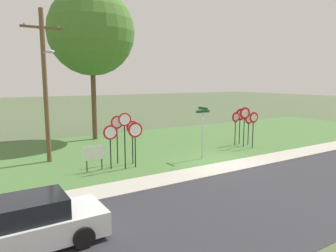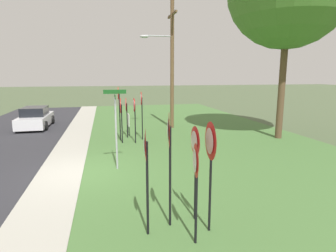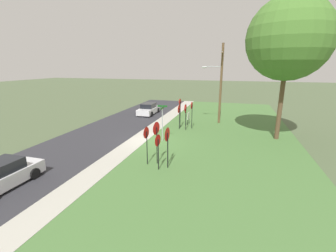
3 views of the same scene
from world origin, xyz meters
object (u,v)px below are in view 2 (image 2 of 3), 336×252
(stop_sign_near_left, at_px, (119,102))
(yield_sign_near_left, at_px, (145,157))
(street_name_post, at_px, (116,123))
(parked_hatchback_near, at_px, (35,118))
(stop_sign_far_left, at_px, (126,109))
(yield_sign_far_left, at_px, (195,171))
(yield_sign_far_right, at_px, (210,150))
(notice_board, at_px, (128,121))
(yield_sign_center, at_px, (169,141))
(yield_sign_near_right, at_px, (195,151))
(stop_sign_far_center, at_px, (141,105))
(stop_sign_near_right, at_px, (121,110))
(stop_sign_far_right, at_px, (134,111))
(utility_pole, at_px, (170,60))

(stop_sign_near_left, height_order, yield_sign_near_left, stop_sign_near_left)
(street_name_post, height_order, parked_hatchback_near, street_name_post)
(street_name_post, bearing_deg, parked_hatchback_near, -153.52)
(street_name_post, bearing_deg, stop_sign_far_left, 171.22)
(yield_sign_far_left, distance_m, yield_sign_far_right, 0.66)
(stop_sign_near_left, height_order, notice_board, stop_sign_near_left)
(yield_sign_center, bearing_deg, yield_sign_far_right, 74.27)
(yield_sign_near_right, bearing_deg, stop_sign_far_center, -178.04)
(yield_sign_far_right, bearing_deg, notice_board, -170.81)
(stop_sign_near_right, distance_m, stop_sign_far_right, 0.69)
(stop_sign_far_left, distance_m, notice_board, 1.15)
(stop_sign_near_left, distance_m, stop_sign_far_left, 0.86)
(yield_sign_near_left, relative_size, yield_sign_far_left, 1.11)
(stop_sign_near_left, relative_size, stop_sign_far_left, 1.28)
(stop_sign_far_center, height_order, yield_sign_near_right, stop_sign_far_center)
(utility_pole, bearing_deg, stop_sign_far_center, -36.74)
(street_name_post, relative_size, utility_pole, 0.36)
(stop_sign_far_left, bearing_deg, utility_pole, 133.63)
(stop_sign_near_left, relative_size, yield_sign_far_left, 1.33)
(stop_sign_near_right, distance_m, street_name_post, 4.05)
(stop_sign_far_left, bearing_deg, yield_sign_near_right, 10.83)
(stop_sign_far_left, bearing_deg, parked_hatchback_near, -123.46)
(stop_sign_far_center, xyz_separation_m, yield_sign_far_right, (9.31, 0.26, 0.01))
(stop_sign_far_left, height_order, parked_hatchback_near, stop_sign_far_left)
(stop_sign_far_center, relative_size, utility_pole, 0.32)
(stop_sign_far_left, xyz_separation_m, utility_pole, (-2.38, 3.04, 2.80))
(stop_sign_far_center, bearing_deg, stop_sign_near_right, -61.35)
(stop_sign_far_center, height_order, yield_sign_far_right, stop_sign_far_center)
(yield_sign_near_left, bearing_deg, stop_sign_near_left, -172.63)
(yield_sign_far_left, relative_size, notice_board, 1.73)
(stop_sign_near_left, bearing_deg, yield_sign_near_left, 5.28)
(stop_sign_far_center, xyz_separation_m, utility_pole, (-3.06, 2.28, 2.55))
(stop_sign_near_right, height_order, yield_sign_near_left, yield_sign_near_left)
(stop_sign_far_center, height_order, parked_hatchback_near, stop_sign_far_center)
(yield_sign_center, bearing_deg, notice_board, -168.31)
(yield_sign_center, bearing_deg, yield_sign_near_right, 114.05)
(stop_sign_near_right, xyz_separation_m, stop_sign_far_left, (-1.20, 0.37, -0.08))
(parked_hatchback_near, bearing_deg, yield_sign_center, 22.35)
(yield_sign_center, bearing_deg, stop_sign_far_center, -172.14)
(stop_sign_far_right, bearing_deg, stop_sign_near_left, -136.49)
(stop_sign_near_right, bearing_deg, yield_sign_far_left, 9.78)
(stop_sign_near_right, xyz_separation_m, stop_sign_far_right, (0.16, 0.67, -0.02))
(yield_sign_far_right, distance_m, street_name_post, 5.09)
(notice_board, bearing_deg, stop_sign_near_right, -15.41)
(stop_sign_far_right, relative_size, yield_sign_near_left, 0.97)
(stop_sign_near_left, distance_m, parked_hatchback_near, 7.66)
(stop_sign_near_right, distance_m, utility_pole, 5.65)
(stop_sign_far_right, height_order, utility_pole, utility_pole)
(utility_pole, bearing_deg, parked_hatchback_near, -104.63)
(utility_pole, bearing_deg, notice_board, -61.58)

